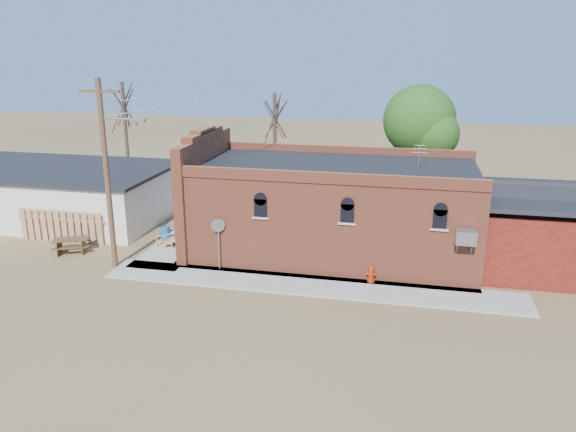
% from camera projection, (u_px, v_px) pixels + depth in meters
% --- Properties ---
extents(ground, '(120.00, 120.00, 0.00)m').
position_uv_depth(ground, '(272.00, 291.00, 24.67)').
color(ground, brown).
rests_on(ground, ground).
extents(sidewalk_south, '(19.00, 2.20, 0.08)m').
position_uv_depth(sidewalk_south, '(309.00, 285.00, 25.20)').
color(sidewalk_south, '#9E9991').
rests_on(sidewalk_south, ground).
extents(sidewalk_west, '(2.60, 10.00, 0.08)m').
position_uv_depth(sidewalk_west, '(189.00, 237.00, 31.56)').
color(sidewalk_west, '#9E9991').
rests_on(sidewalk_west, ground).
extents(brick_bar, '(16.40, 7.97, 6.30)m').
position_uv_depth(brick_bar, '(328.00, 209.00, 28.79)').
color(brick_bar, '#A34C31').
rests_on(brick_bar, ground).
extents(red_shed, '(5.40, 6.40, 4.30)m').
position_uv_depth(red_shed, '(533.00, 222.00, 26.79)').
color(red_shed, '#570F0E').
rests_on(red_shed, ground).
extents(storage_building, '(20.40, 8.40, 3.17)m').
position_uv_depth(storage_building, '(12.00, 190.00, 35.58)').
color(storage_building, silver).
rests_on(storage_building, ground).
extents(wood_fence, '(5.20, 0.10, 1.80)m').
position_uv_depth(wood_fence, '(61.00, 226.00, 30.59)').
color(wood_fence, '#A77C4B').
rests_on(wood_fence, ground).
extents(utility_pole, '(3.12, 0.26, 9.00)m').
position_uv_depth(utility_pole, '(107.00, 171.00, 26.08)').
color(utility_pole, '#462E1C').
rests_on(utility_pole, ground).
extents(tree_bare_near, '(2.80, 2.80, 7.65)m').
position_uv_depth(tree_bare_near, '(275.00, 118.00, 35.70)').
color(tree_bare_near, '#4E392C').
rests_on(tree_bare_near, ground).
extents(tree_bare_far, '(2.80, 2.80, 8.16)m').
position_uv_depth(tree_bare_far, '(124.00, 106.00, 38.78)').
color(tree_bare_far, '#4E392C').
rests_on(tree_bare_far, ground).
extents(tree_leafy, '(4.40, 4.40, 8.15)m').
position_uv_depth(tree_leafy, '(419.00, 121.00, 34.33)').
color(tree_leafy, '#4E392C').
rests_on(tree_leafy, ground).
extents(fire_hydrant, '(0.45, 0.43, 0.78)m').
position_uv_depth(fire_hydrant, '(371.00, 274.00, 25.36)').
color(fire_hydrant, '#A12509').
rests_on(fire_hydrant, sidewalk_south).
extents(stop_sign, '(0.64, 0.35, 2.54)m').
position_uv_depth(stop_sign, '(218.00, 230.00, 26.39)').
color(stop_sign, gray).
rests_on(stop_sign, sidewalk_south).
extents(trash_barrel, '(0.64, 0.64, 0.77)m').
position_uv_depth(trash_barrel, '(166.00, 233.00, 30.83)').
color(trash_barrel, '#1B5588').
rests_on(trash_barrel, sidewalk_west).
extents(picnic_table, '(2.16, 1.93, 0.74)m').
position_uv_depth(picnic_table, '(71.00, 243.00, 29.24)').
color(picnic_table, '#4E3A1F').
rests_on(picnic_table, ground).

